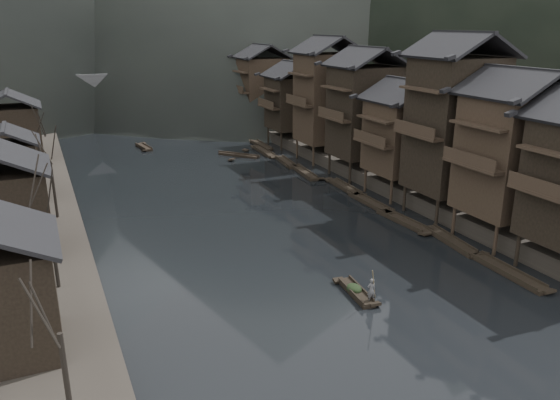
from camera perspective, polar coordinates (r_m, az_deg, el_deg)
water at (r=41.10m, az=3.68°, el=-7.28°), size 300.00×300.00×0.00m
right_bank at (r=91.28m, az=11.58°, el=7.17°), size 40.00×200.00×1.80m
stilt_houses at (r=62.91m, az=9.89°, el=10.07°), size 9.00×67.60×17.09m
left_houses at (r=54.27m, az=-26.68°, el=3.44°), size 8.10×53.20×8.73m
bare_trees at (r=45.18m, az=-22.71°, el=2.54°), size 3.67×44.24×7.34m
moored_sampans at (r=61.00m, az=6.06°, el=1.42°), size 3.25×55.07×0.47m
midriver_boats at (r=85.40m, az=-10.83°, el=6.01°), size 14.23×32.74×0.45m
stone_bridge at (r=106.94m, az=-14.81°, el=10.78°), size 40.00×6.00×9.00m
hero_sampan at (r=37.79m, az=7.93°, el=-9.48°), size 1.35×4.51×0.43m
cargo_heap at (r=37.70m, az=7.77°, el=-8.66°), size 0.98×1.28×0.59m
boatman at (r=36.25m, az=9.52°, el=-8.95°), size 0.62×0.43×1.65m
bamboo_pole at (r=35.33m, az=10.00°, el=-5.37°), size 1.56×1.70×3.20m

